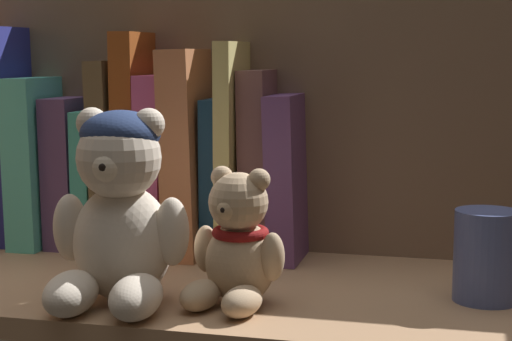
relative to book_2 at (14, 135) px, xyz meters
The scene contains 17 objects.
shelf_board 37.01cm from the book_2, 20.89° to the right, with size 82.72×28.74×2.00cm, color #A87F5B.
shelf_back_panel 32.44cm from the book_2, ahead, with size 85.12×1.20×31.26cm, color #775E4A.
book_2 is the anchor object (origin of this frame).
book_3 4.55cm from the book_2, ahead, with size 3.47×12.52×18.86cm, color #55C8BB.
book_4 8.29cm from the book_2, ahead, with size 3.31×9.86×16.66cm, color #5B3D69.
book_5 11.27cm from the book_2, ahead, with size 1.98×10.25×15.31cm, color #41ADA0.
book_6 12.87cm from the book_2, ahead, with size 2.20×11.31×20.72cm, color brown.
book_7 15.41cm from the book_2, ahead, with size 2.46×10.77×23.75cm, color #944518.
book_8 18.49cm from the book_2, ahead, with size 2.67×12.16×19.22cm, color #C44E87.
book_9 21.72cm from the book_2, ahead, with size 3.42×13.54×21.92cm, color #C27549.
book_10 24.88cm from the book_2, ahead, with size 1.72×10.03×16.77cm, color navy.
book_11 26.64cm from the book_2, ahead, with size 1.68×13.14×22.71cm, color #CBBC6D.
book_12 29.31cm from the book_2, ahead, with size 2.82×9.69×19.79cm, color brown.
book_13 32.61cm from the book_2, ahead, with size 2.91×11.75×17.29cm, color #5E3A6F.
teddy_bear_larger 30.12cm from the book_2, 43.58° to the right, with size 12.36×12.56×16.92cm.
teddy_bear_smaller 37.38cm from the book_2, 30.58° to the right, with size 9.04×9.30×11.90cm.
pillar_candle 54.43cm from the book_2, 13.22° to the right, with size 5.68×5.68×8.04cm, color #4C5B99.
Camera 1 is at (17.94, -74.59, 23.48)cm, focal length 59.38 mm.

